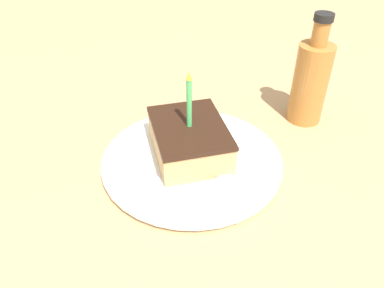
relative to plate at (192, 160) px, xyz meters
The scene contains 5 objects.
ground_plane 0.03m from the plate, 41.77° to the right, with size 2.40×2.40×0.04m.
plate is the anchor object (origin of this frame).
cake_slice 0.04m from the plate, 84.87° to the right, with size 0.11×0.14×0.14m.
fork 0.07m from the plate, 143.17° to the left, with size 0.17×0.13×0.00m.
bottle 0.26m from the plate, 161.53° to the right, with size 0.06×0.06×0.20m.
Camera 1 is at (0.10, 0.45, 0.38)m, focal length 35.00 mm.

